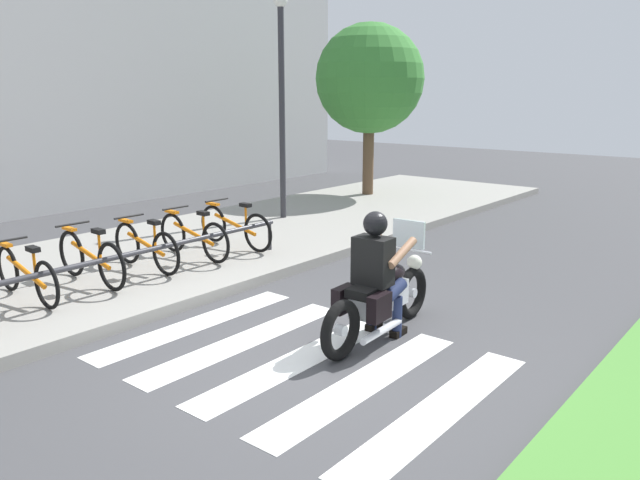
{
  "coord_description": "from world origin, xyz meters",
  "views": [
    {
      "loc": [
        -4.51,
        -3.84,
        2.64
      ],
      "look_at": [
        1.34,
        0.95,
        0.83
      ],
      "focal_mm": 34.68,
      "sensor_mm": 36.0,
      "label": 1
    }
  ],
  "objects_px": {
    "bicycle_3": "(91,258)",
    "bicycle_5": "(193,236)",
    "bike_rack": "(114,260)",
    "tree_near_rack": "(370,79)",
    "rider": "(377,267)",
    "street_lamp": "(282,89)",
    "bicycle_4": "(146,246)",
    "bicycle_6": "(235,226)",
    "bicycle_2": "(26,274)",
    "motorcycle": "(380,297)"
  },
  "relations": [
    {
      "from": "bicycle_6",
      "to": "rider",
      "type": "bearing_deg",
      "value": -111.15
    },
    {
      "from": "motorcycle",
      "to": "bike_rack",
      "type": "xyz_separation_m",
      "value": [
        -1.2,
        3.26,
        0.12
      ]
    },
    {
      "from": "bicycle_3",
      "to": "bicycle_6",
      "type": "bearing_deg",
      "value": 0.01
    },
    {
      "from": "motorcycle",
      "to": "rider",
      "type": "distance_m",
      "value": 0.37
    },
    {
      "from": "bicycle_5",
      "to": "bicycle_3",
      "type": "bearing_deg",
      "value": -179.98
    },
    {
      "from": "rider",
      "to": "bicycle_2",
      "type": "relative_size",
      "value": 0.87
    },
    {
      "from": "bike_rack",
      "to": "tree_near_rack",
      "type": "relative_size",
      "value": 1.35
    },
    {
      "from": "bicycle_5",
      "to": "tree_near_rack",
      "type": "distance_m",
      "value": 7.42
    },
    {
      "from": "bicycle_3",
      "to": "bicycle_6",
      "type": "distance_m",
      "value": 2.6
    },
    {
      "from": "bicycle_5",
      "to": "tree_near_rack",
      "type": "relative_size",
      "value": 0.39
    },
    {
      "from": "bicycle_3",
      "to": "bike_rack",
      "type": "relative_size",
      "value": 0.29
    },
    {
      "from": "rider",
      "to": "bike_rack",
      "type": "bearing_deg",
      "value": 109.04
    },
    {
      "from": "rider",
      "to": "bicycle_3",
      "type": "bearing_deg",
      "value": 106.43
    },
    {
      "from": "bicycle_2",
      "to": "tree_near_rack",
      "type": "distance_m",
      "value": 9.87
    },
    {
      "from": "bicycle_6",
      "to": "bike_rack",
      "type": "height_order",
      "value": "bicycle_6"
    },
    {
      "from": "bicycle_5",
      "to": "bicycle_6",
      "type": "height_order",
      "value": "bicycle_6"
    },
    {
      "from": "rider",
      "to": "bicycle_4",
      "type": "relative_size",
      "value": 0.9
    },
    {
      "from": "bicycle_2",
      "to": "bicycle_6",
      "type": "distance_m",
      "value": 3.47
    },
    {
      "from": "street_lamp",
      "to": "bicycle_4",
      "type": "bearing_deg",
      "value": -164.96
    },
    {
      "from": "bicycle_2",
      "to": "bike_rack",
      "type": "relative_size",
      "value": 0.28
    },
    {
      "from": "bicycle_3",
      "to": "tree_near_rack",
      "type": "bearing_deg",
      "value": 9.96
    },
    {
      "from": "bicycle_3",
      "to": "bike_rack",
      "type": "bearing_deg",
      "value": -90.01
    },
    {
      "from": "rider",
      "to": "bicycle_4",
      "type": "xyz_separation_m",
      "value": [
        -0.26,
        3.82,
        -0.33
      ]
    },
    {
      "from": "bicycle_4",
      "to": "bicycle_6",
      "type": "distance_m",
      "value": 1.73
    },
    {
      "from": "motorcycle",
      "to": "bicycle_2",
      "type": "height_order",
      "value": "motorcycle"
    },
    {
      "from": "bicycle_2",
      "to": "bike_rack",
      "type": "xyz_separation_m",
      "value": [
        0.87,
        -0.56,
        0.1
      ]
    },
    {
      "from": "bicycle_5",
      "to": "bicycle_6",
      "type": "bearing_deg",
      "value": 0.0
    },
    {
      "from": "bicycle_6",
      "to": "bike_rack",
      "type": "xyz_separation_m",
      "value": [
        -2.6,
        -0.55,
        0.08
      ]
    },
    {
      "from": "motorcycle",
      "to": "bicycle_3",
      "type": "distance_m",
      "value": 4.0
    },
    {
      "from": "bicycle_2",
      "to": "street_lamp",
      "type": "xyz_separation_m",
      "value": [
        5.85,
        1.1,
        2.23
      ]
    },
    {
      "from": "tree_near_rack",
      "to": "rider",
      "type": "bearing_deg",
      "value": -144.44
    },
    {
      "from": "bicycle_3",
      "to": "street_lamp",
      "type": "xyz_separation_m",
      "value": [
        4.98,
        1.11,
        2.21
      ]
    },
    {
      "from": "bicycle_4",
      "to": "motorcycle",
      "type": "bearing_deg",
      "value": -84.96
    },
    {
      "from": "motorcycle",
      "to": "bicycle_2",
      "type": "relative_size",
      "value": 1.29
    },
    {
      "from": "bicycle_4",
      "to": "bike_rack",
      "type": "xyz_separation_m",
      "value": [
        -0.87,
        -0.55,
        0.08
      ]
    },
    {
      "from": "street_lamp",
      "to": "bike_rack",
      "type": "bearing_deg",
      "value": -161.58
    },
    {
      "from": "bicycle_6",
      "to": "motorcycle",
      "type": "bearing_deg",
      "value": -110.12
    },
    {
      "from": "bicycle_3",
      "to": "bicycle_2",
      "type": "bearing_deg",
      "value": 179.9
    },
    {
      "from": "bicycle_5",
      "to": "rider",
      "type": "bearing_deg",
      "value": -99.07
    },
    {
      "from": "bicycle_4",
      "to": "tree_near_rack",
      "type": "relative_size",
      "value": 0.37
    },
    {
      "from": "motorcycle",
      "to": "tree_near_rack",
      "type": "xyz_separation_m",
      "value": [
        7.36,
        5.32,
        2.51
      ]
    },
    {
      "from": "tree_near_rack",
      "to": "bicycle_4",
      "type": "bearing_deg",
      "value": -168.94
    },
    {
      "from": "rider",
      "to": "bicycle_6",
      "type": "height_order",
      "value": "rider"
    },
    {
      "from": "bicycle_5",
      "to": "street_lamp",
      "type": "height_order",
      "value": "street_lamp"
    },
    {
      "from": "rider",
      "to": "street_lamp",
      "type": "bearing_deg",
      "value": 51.92
    },
    {
      "from": "bicycle_3",
      "to": "bicycle_5",
      "type": "relative_size",
      "value": 1.0
    },
    {
      "from": "motorcycle",
      "to": "street_lamp",
      "type": "distance_m",
      "value": 6.6
    },
    {
      "from": "motorcycle",
      "to": "bicycle_4",
      "type": "distance_m",
      "value": 3.83
    },
    {
      "from": "bicycle_6",
      "to": "street_lamp",
      "type": "height_order",
      "value": "street_lamp"
    },
    {
      "from": "motorcycle",
      "to": "bicycle_2",
      "type": "xyz_separation_m",
      "value": [
        -2.07,
        3.82,
        0.02
      ]
    }
  ]
}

